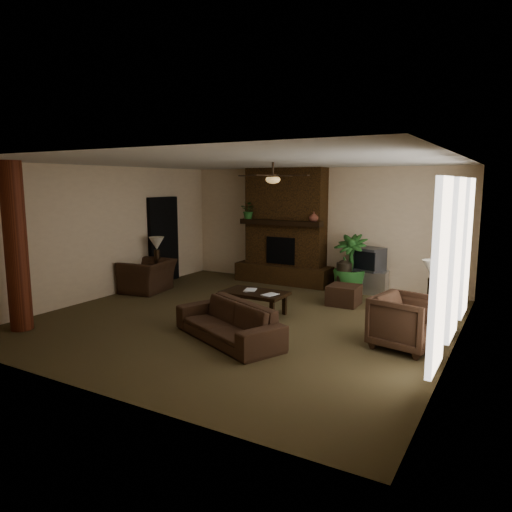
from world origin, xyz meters
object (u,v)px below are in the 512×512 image
Objects in this scene: armchair_right at (406,320)px; floor_vase at (344,275)px; coffee_table at (255,295)px; lamp_right at (433,272)px; armchair_left at (148,271)px; tv_stand at (368,282)px; floor_plant at (349,277)px; side_table_right at (433,317)px; log_column at (16,247)px; side_table_left at (157,277)px; ottoman at (344,295)px; sofa at (228,316)px; lamp_left at (157,245)px.

armchair_right is 3.50m from floor_vase.
lamp_right is (3.05, 0.53, 0.63)m from coffee_table.
armchair_left reaches higher than armchair_right.
floor_plant is at bearing -149.46° from tv_stand.
armchair_right is at bearing -99.61° from lamp_right.
armchair_right is at bearing -103.44° from side_table_right.
floor_vase is 0.58× the size of floor_plant.
log_column reaches higher than lamp_right.
armchair_left is 0.42m from side_table_left.
log_column is 3.29× the size of tv_stand.
ottoman is 1.09× the size of side_table_left.
sofa is 2.63× the size of floor_vase.
ottoman is at bearing -99.78° from tv_stand.
log_column reaches higher than armchair_right.
ottoman is at bearing -70.54° from floor_vase.
coffee_table is 0.91× the size of floor_plant.
floor_vase reaches higher than ottoman.
armchair_left is 1.29× the size of tv_stand.
armchair_right reaches higher than side_table_left.
side_table_left is at bearing -156.65° from floor_plant.
armchair_left is 6.11m from lamp_right.
tv_stand is (1.33, 2.77, -0.12)m from coffee_table.
sofa reaches higher than ottoman.
side_table_right is (6.23, -0.36, -0.73)m from lamp_left.
side_table_left is at bearing 165.91° from coffee_table.
lamp_left is at bearing 165.10° from coffee_table.
coffee_table is at bearing -14.90° from lamp_left.
armchair_right is at bearing -70.07° from tv_stand.
sofa is 3.92m from armchair_left.
tv_stand is (4.27, 5.53, -1.15)m from log_column.
ottoman is 0.71× the size of tv_stand.
armchair_left is 1.69× the size of lamp_right.
tv_stand is at bearing 36.86° from armchair_right.
side_table_right is at bearing -28.25° from ottoman.
floor_vase is (3.85, 5.15, -0.97)m from log_column.
floor_vase is at bearing -120.61° from floor_plant.
sofa is at bearing -142.75° from lamp_right.
tv_stand is 0.65× the size of floor_plant.
tv_stand is (-1.55, 3.28, -0.19)m from armchair_right.
sofa reaches higher than side_table_right.
armchair_right is 0.74× the size of coffee_table.
lamp_right reaches higher than side_table_left.
coffee_table is at bearing -120.96° from tv_stand.
lamp_left is (-0.17, 3.59, -0.40)m from log_column.
tv_stand is 4.91m from lamp_left.
log_column is at bearing -136.86° from coffee_table.
side_table_left is at bearing 177.21° from side_table_right.
floor_plant is at bearing 68.70° from coffee_table.
lamp_right is (-0.06, 0.06, 0.73)m from side_table_right.
side_table_left is (-0.04, 0.36, -0.20)m from armchair_left.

